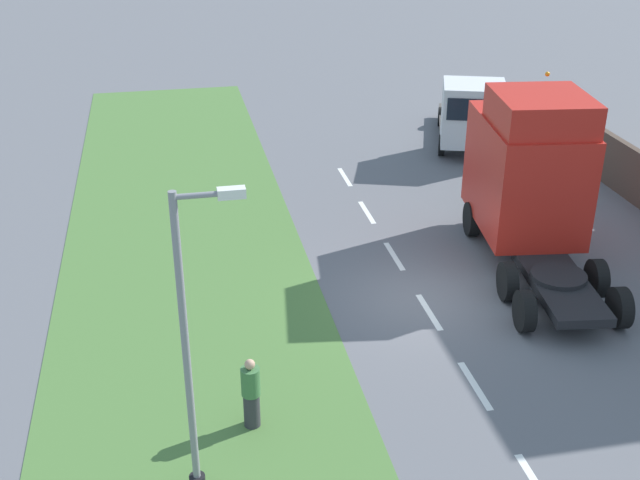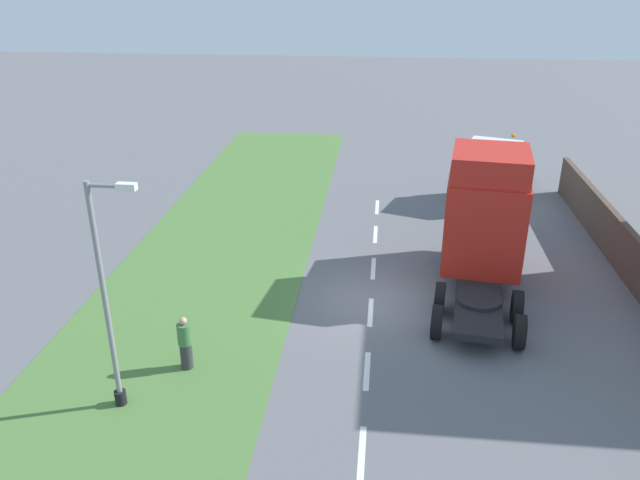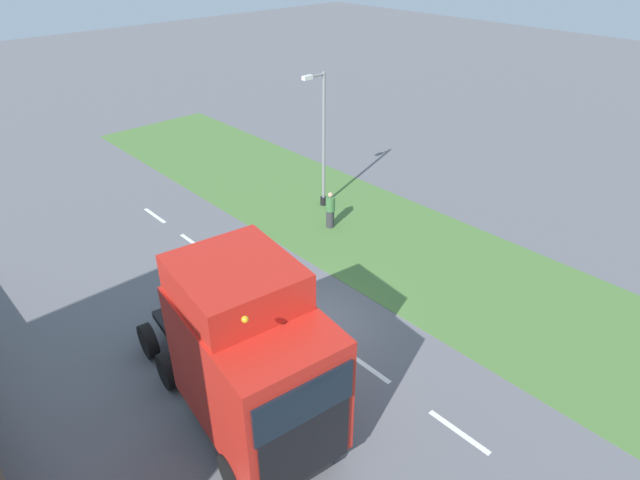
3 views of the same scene
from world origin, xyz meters
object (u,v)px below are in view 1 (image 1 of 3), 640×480
object	(u,v)px
flatbed_truck	(472,115)
lamp_post	(193,366)
pedestrian	(251,394)
lorry_cab	(529,174)

from	to	relation	value
flatbed_truck	lamp_post	xyz separation A→B (m)	(-11.48, -16.53, 1.30)
flatbed_truck	pedestrian	distance (m)	18.09
lorry_cab	lamp_post	size ratio (longest dim) A/B	1.29
pedestrian	lorry_cab	bearing A→B (deg)	36.05
lorry_cab	flatbed_truck	distance (m)	8.65
lamp_post	pedestrian	xyz separation A→B (m)	(1.12, 1.72, -2.02)
flatbed_truck	pedestrian	xyz separation A→B (m)	(-10.36, -14.81, -0.72)
flatbed_truck	lamp_post	bearing A→B (deg)	73.84
lorry_cab	flatbed_truck	bearing A→B (deg)	86.70
flatbed_truck	lorry_cab	bearing A→B (deg)	97.81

